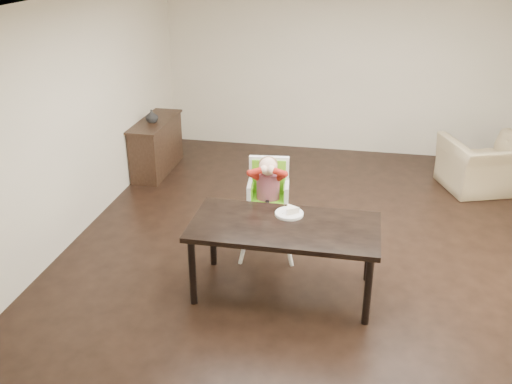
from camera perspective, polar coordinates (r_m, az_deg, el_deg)
ground at (r=6.45m, az=7.63°, el=-6.37°), size 7.00×7.00×0.00m
room_walls at (r=5.73m, az=8.66°, el=9.79°), size 6.02×7.02×2.71m
dining_table at (r=5.48m, az=2.86°, el=-4.02°), size 1.80×0.90×0.75m
high_chair at (r=6.14m, az=1.23°, el=0.67°), size 0.53×0.53×1.14m
plate at (r=5.62m, az=3.42°, el=-2.02°), size 0.33×0.33×0.08m
armchair at (r=8.46m, az=22.22°, el=3.28°), size 1.29×1.06×0.97m
sideboard at (r=8.65m, az=-9.91°, el=4.57°), size 0.44×1.26×0.79m
vase at (r=8.41m, az=-10.38°, el=7.44°), size 0.20×0.21×0.18m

